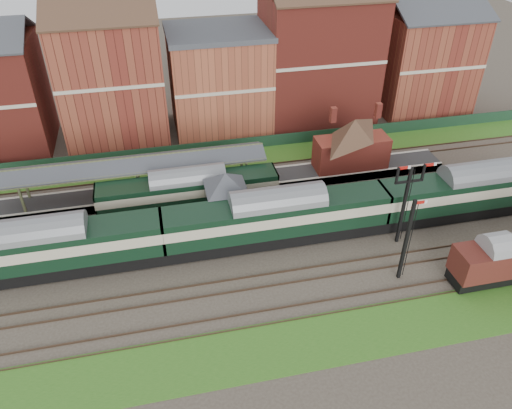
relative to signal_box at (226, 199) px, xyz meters
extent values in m
plane|color=#473D33|center=(3.00, -3.25, -3.19)|extent=(160.00, 160.00, 0.00)
cube|color=#2D6619|center=(3.00, 12.75, -3.16)|extent=(90.00, 4.50, 0.06)
cube|color=#2D6619|center=(3.00, -15.25, -3.16)|extent=(90.00, 5.00, 0.06)
cube|color=#193823|center=(3.00, 14.75, -2.44)|extent=(90.00, 0.12, 1.50)
cube|color=#2D2D2D|center=(-2.00, 6.50, -2.69)|extent=(55.00, 3.40, 1.00)
cube|color=#617654|center=(0.00, 0.00, -1.99)|extent=(3.40, 3.20, 2.40)
cube|color=#4F5435|center=(0.00, 0.00, 0.21)|extent=(3.60, 3.40, 2.00)
pyramid|color=#383A3F|center=(0.00, 0.00, 2.01)|extent=(5.40, 5.40, 1.60)
cube|color=maroon|center=(8.00, 0.00, -2.09)|extent=(3.00, 2.40, 2.20)
cube|color=#4C3323|center=(8.00, -0.65, -0.64)|extent=(3.20, 1.34, 0.79)
cube|color=#4C3323|center=(8.00, 0.65, -0.64)|extent=(3.20, 1.34, 0.79)
cube|color=maroon|center=(15.00, 6.50, -0.44)|extent=(8.00, 3.00, 3.50)
pyramid|color=#4C3323|center=(15.00, 6.50, 2.41)|extent=(8.10, 8.10, 2.20)
cube|color=maroon|center=(12.50, 6.50, 2.91)|extent=(0.60, 0.60, 1.60)
cube|color=maroon|center=(17.50, 6.50, 2.91)|extent=(0.60, 0.60, 1.60)
cube|color=#4F5435|center=(-19.00, 5.20, -0.49)|extent=(0.22, 0.22, 3.40)
cube|color=#4F5435|center=(3.00, 7.80, -0.49)|extent=(0.22, 0.22, 3.40)
cube|color=#383A3F|center=(-8.00, 5.55, 1.41)|extent=(26.00, 1.99, 0.90)
cube|color=#383A3F|center=(-8.00, 7.45, 1.41)|extent=(26.00, 1.99, 0.90)
cube|color=#4F5435|center=(-8.00, 6.50, 1.79)|extent=(26.00, 0.20, 0.20)
cube|color=black|center=(15.00, -5.75, 0.81)|extent=(0.25, 0.25, 8.00)
cube|color=black|center=(15.00, -5.75, 3.41)|extent=(2.60, 0.18, 0.18)
cube|color=#B2140F|center=(14.35, -5.75, 4.86)|extent=(1.10, 0.08, 0.25)
cube|color=#B2140F|center=(16.75, -5.75, 4.86)|extent=(1.10, 0.08, 0.25)
cube|color=black|center=(13.00, -10.25, 0.81)|extent=(0.25, 0.25, 8.00)
cube|color=#B2140F|center=(13.55, -10.25, 4.51)|extent=(1.10, 0.08, 0.25)
cube|color=maroon|center=(-10.00, 21.75, 4.31)|extent=(12.00, 10.00, 15.00)
cube|color=#A15034|center=(3.00, 21.75, 2.81)|extent=(12.00, 10.00, 12.00)
cube|color=maroon|center=(16.00, 21.75, 4.81)|extent=(14.00, 10.00, 16.00)
cube|color=maroon|center=(31.00, 21.75, 3.31)|extent=(12.00, 10.00, 13.00)
cube|color=black|center=(-16.41, -3.25, -2.41)|extent=(20.48, 2.87, 1.25)
cube|color=black|center=(-16.41, -3.25, -0.30)|extent=(20.48, 3.19, 2.96)
cube|color=beige|center=(-16.41, -3.25, 0.05)|extent=(20.50, 3.23, 1.02)
cube|color=slate|center=(-16.41, -3.25, 1.35)|extent=(20.48, 3.19, 0.68)
cube|color=black|center=(4.07, -3.25, -2.41)|extent=(20.48, 2.87, 1.25)
cube|color=black|center=(4.07, -3.25, -0.30)|extent=(20.48, 3.19, 2.96)
cube|color=beige|center=(4.07, -3.25, 0.05)|extent=(20.50, 3.23, 1.02)
cube|color=slate|center=(4.07, -3.25, 1.35)|extent=(20.48, 3.19, 0.68)
cube|color=black|center=(24.56, -3.25, -2.41)|extent=(20.48, 2.87, 1.25)
cube|color=black|center=(24.56, -3.25, -0.30)|extent=(20.48, 3.19, 2.96)
cube|color=beige|center=(24.56, -3.25, 0.05)|extent=(20.50, 3.23, 1.02)
cube|color=slate|center=(24.56, -3.25, 1.35)|extent=(20.48, 3.19, 0.68)
cube|color=black|center=(-3.22, 3.25, -2.49)|extent=(17.67, 2.47, 1.08)
cube|color=black|center=(-3.22, 3.25, -0.68)|extent=(17.67, 2.75, 2.55)
cube|color=beige|center=(-3.22, 3.25, -0.37)|extent=(17.69, 2.79, 0.88)
cube|color=slate|center=(-3.22, 3.25, 0.75)|extent=(17.67, 2.75, 0.59)
cube|color=black|center=(19.90, -12.25, -2.57)|extent=(6.19, 2.28, 0.93)
cube|color=#481D14|center=(19.90, -12.25, -0.86)|extent=(6.19, 2.68, 2.48)
cube|color=gray|center=(19.90, -12.25, 0.50)|extent=(6.19, 2.68, 0.45)
camera|label=1|loc=(-5.68, -38.06, 26.39)|focal=35.00mm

